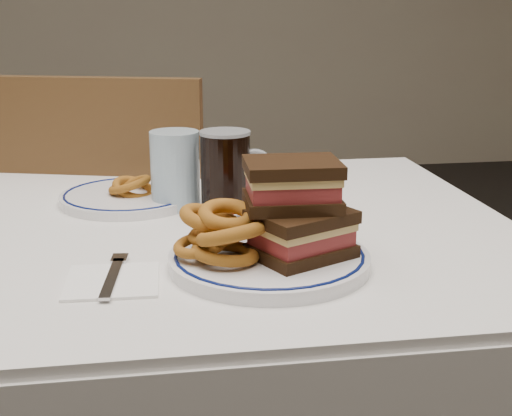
{
  "coord_description": "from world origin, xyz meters",
  "views": [
    {
      "loc": [
        0.05,
        -1.07,
        1.09
      ],
      "look_at": [
        0.19,
        -0.2,
        0.83
      ],
      "focal_mm": 50.0,
      "sensor_mm": 36.0,
      "label": 1
    }
  ],
  "objects": [
    {
      "name": "reuben_sandwich",
      "position": [
        0.24,
        -0.21,
        0.83
      ],
      "size": [
        0.15,
        0.14,
        0.13
      ],
      "color": "black",
      "rests_on": "main_plate"
    },
    {
      "name": "onion_rings_main",
      "position": [
        0.14,
        -0.2,
        0.8
      ],
      "size": [
        0.12,
        0.13,
        0.08
      ],
      "color": "brown",
      "rests_on": "main_plate"
    },
    {
      "name": "ketchup_ramekin",
      "position": [
        0.18,
        -0.1,
        0.79
      ],
      "size": [
        0.06,
        0.06,
        0.03
      ],
      "color": "white",
      "rests_on": "main_plate"
    },
    {
      "name": "beer_mug",
      "position": [
        0.18,
        0.06,
        0.82
      ],
      "size": [
        0.12,
        0.08,
        0.14
      ],
      "color": "black",
      "rests_on": "dining_table"
    },
    {
      "name": "onion_rings_far",
      "position": [
        0.02,
        0.15,
        0.78
      ],
      "size": [
        0.09,
        0.08,
        0.06
      ],
      "color": "brown",
      "rests_on": "far_plate"
    },
    {
      "name": "main_plate",
      "position": [
        0.21,
        -0.2,
        0.76
      ],
      "size": [
        0.27,
        0.27,
        0.02
      ],
      "color": "white",
      "rests_on": "dining_table"
    },
    {
      "name": "far_plate",
      "position": [
        0.02,
        0.15,
        0.76
      ],
      "size": [
        0.24,
        0.24,
        0.02
      ],
      "color": "white",
      "rests_on": "dining_table"
    },
    {
      "name": "napkin_fork",
      "position": [
        0.0,
        -0.22,
        0.75
      ],
      "size": [
        0.12,
        0.15,
        0.01
      ],
      "color": "white",
      "rests_on": "dining_table"
    },
    {
      "name": "chair_far",
      "position": [
        -0.01,
        0.49,
        0.51
      ],
      "size": [
        0.54,
        0.54,
        0.95
      ],
      "color": "#462916",
      "rests_on": "floor"
    },
    {
      "name": "dining_table",
      "position": [
        0.0,
        0.0,
        0.64
      ],
      "size": [
        1.27,
        0.87,
        0.75
      ],
      "color": "silver",
      "rests_on": "floor"
    },
    {
      "name": "water_glass",
      "position": [
        0.1,
        0.11,
        0.82
      ],
      "size": [
        0.08,
        0.08,
        0.13
      ],
      "primitive_type": "cylinder",
      "color": "#A0BCCF",
      "rests_on": "dining_table"
    }
  ]
}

